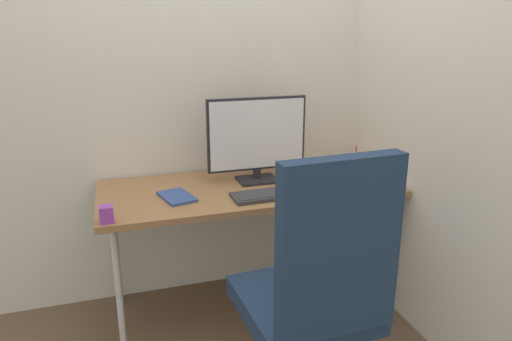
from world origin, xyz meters
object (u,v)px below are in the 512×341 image
object	(u,v)px
keyboard	(273,194)
notebook	(177,197)
pen_holder	(353,166)
desk_clamp_accessory	(106,214)
mouse	(348,187)
monitor	(257,137)
office_chair	(317,286)

from	to	relation	value
keyboard	notebook	distance (m)	0.47
pen_holder	desk_clamp_accessory	xyz separation A→B (m)	(-1.33, -0.29, -0.01)
mouse	notebook	xyz separation A→B (m)	(-0.84, 0.15, -0.01)
notebook	desk_clamp_accessory	xyz separation A→B (m)	(-0.33, -0.20, 0.03)
monitor	pen_holder	bearing A→B (deg)	-6.24
office_chair	mouse	xyz separation A→B (m)	(0.43, 0.58, 0.16)
mouse	desk_clamp_accessory	bearing A→B (deg)	174.48
office_chair	keyboard	distance (m)	0.64
mouse	office_chair	bearing A→B (deg)	-134.55
office_chair	keyboard	bearing A→B (deg)	86.20
desk_clamp_accessory	pen_holder	bearing A→B (deg)	12.37
pen_holder	desk_clamp_accessory	distance (m)	1.36
keyboard	notebook	xyz separation A→B (m)	(-0.46, 0.11, -0.00)
office_chair	mouse	world-z (taller)	office_chair
monitor	desk_clamp_accessory	distance (m)	0.88
pen_holder	notebook	xyz separation A→B (m)	(-1.00, -0.09, -0.04)
monitor	notebook	bearing A→B (deg)	-162.08
office_chair	pen_holder	size ratio (longest dim) A/B	6.58
office_chair	notebook	xyz separation A→B (m)	(-0.41, 0.73, 0.15)
monitor	keyboard	world-z (taller)	monitor
keyboard	desk_clamp_accessory	world-z (taller)	desk_clamp_accessory
mouse	monitor	bearing A→B (deg)	134.55
monitor	notebook	distance (m)	0.53
office_chair	desk_clamp_accessory	bearing A→B (deg)	144.49
keyboard	desk_clamp_accessory	bearing A→B (deg)	-173.41
pen_holder	office_chair	bearing A→B (deg)	-125.61
mouse	keyboard	bearing A→B (deg)	166.67
mouse	pen_holder	bearing A→B (deg)	47.87
keyboard	pen_holder	size ratio (longest dim) A/B	2.41
pen_holder	desk_clamp_accessory	bearing A→B (deg)	-167.63
office_chair	notebook	distance (m)	0.85
monitor	desk_clamp_accessory	xyz separation A→B (m)	(-0.78, -0.35, -0.20)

